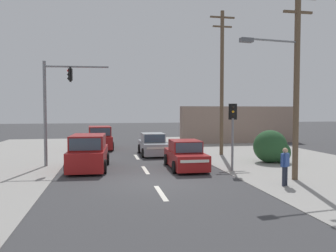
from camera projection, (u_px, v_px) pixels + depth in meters
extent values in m
plane|color=#3A3A3D|center=(153.00, 182.00, 14.64)|extent=(140.00, 140.00, 0.00)
cube|color=silver|center=(161.00, 193.00, 12.68)|extent=(0.20, 2.40, 0.01)
cube|color=silver|center=(145.00, 170.00, 17.58)|extent=(0.20, 2.40, 0.01)
cube|color=silver|center=(137.00, 157.00, 22.49)|extent=(0.20, 2.40, 0.01)
cube|color=gray|center=(307.00, 167.00, 18.29)|extent=(10.00, 44.00, 0.02)
cylinder|color=brown|center=(297.00, 85.00, 14.84)|extent=(0.26, 0.26, 8.72)
cube|color=brown|center=(298.00, 12.00, 14.69)|extent=(1.40, 0.12, 0.10)
cylinder|color=slate|center=(273.00, 40.00, 14.37)|extent=(2.59, 0.38, 0.09)
cube|color=#595B60|center=(246.00, 40.00, 13.98)|extent=(0.59, 0.34, 0.18)
cylinder|color=brown|center=(222.00, 84.00, 23.36)|extent=(0.26, 0.26, 10.24)
cube|color=brown|center=(222.00, 17.00, 23.13)|extent=(1.80, 0.12, 0.11)
cube|color=brown|center=(222.00, 27.00, 23.17)|extent=(1.40, 0.12, 0.10)
cylinder|color=slate|center=(45.00, 114.00, 18.62)|extent=(0.18, 0.18, 6.00)
cylinder|color=slate|center=(77.00, 67.00, 18.66)|extent=(3.59, 0.45, 0.11)
cube|color=black|center=(70.00, 75.00, 18.65)|extent=(0.22, 0.28, 0.68)
cube|color=black|center=(70.00, 75.00, 18.65)|extent=(0.08, 0.44, 0.84)
sphere|color=red|center=(68.00, 71.00, 18.63)|extent=(0.13, 0.13, 0.13)
sphere|color=black|center=(68.00, 75.00, 18.64)|extent=(0.13, 0.13, 0.13)
sphere|color=black|center=(68.00, 78.00, 18.65)|extent=(0.13, 0.13, 0.13)
cylinder|color=slate|center=(232.00, 144.00, 17.31)|extent=(0.12, 0.12, 2.80)
cube|color=black|center=(233.00, 112.00, 17.23)|extent=(0.30, 0.26, 0.68)
cube|color=black|center=(233.00, 112.00, 17.23)|extent=(0.44, 0.15, 0.84)
sphere|color=black|center=(233.00, 107.00, 17.10)|extent=(0.13, 0.13, 0.13)
sphere|color=orange|center=(233.00, 112.00, 17.11)|extent=(0.13, 0.13, 0.13)
sphere|color=black|center=(233.00, 116.00, 17.12)|extent=(0.13, 0.13, 0.13)
ellipsoid|color=#234C28|center=(270.00, 146.00, 20.03)|extent=(2.07, 1.87, 2.00)
ellipsoid|color=#234C28|center=(281.00, 152.00, 19.85)|extent=(1.14, 1.04, 1.30)
cube|color=gray|center=(240.00, 125.00, 32.32)|extent=(12.00, 1.00, 3.60)
cube|color=maroon|center=(185.00, 159.00, 18.06)|extent=(1.80, 4.24, 0.80)
cube|color=maroon|center=(185.00, 146.00, 18.08)|extent=(1.60, 1.94, 0.62)
cube|color=#384756|center=(189.00, 148.00, 17.12)|extent=(1.44, 0.09, 0.53)
cube|color=#384756|center=(182.00, 144.00, 19.03)|extent=(1.41, 0.09, 0.50)
cube|color=white|center=(195.00, 161.00, 15.96)|extent=(1.45, 0.07, 0.14)
cylinder|color=black|center=(207.00, 166.00, 16.93)|extent=(0.20, 0.64, 0.64)
cylinder|color=black|center=(175.00, 167.00, 16.65)|extent=(0.20, 0.64, 0.64)
cylinder|color=black|center=(194.00, 159.00, 19.49)|extent=(0.20, 0.64, 0.64)
cylinder|color=black|center=(166.00, 160.00, 19.21)|extent=(0.20, 0.64, 0.64)
cube|color=#A3A8AD|center=(153.00, 147.00, 23.66)|extent=(1.72, 4.21, 0.80)
cube|color=#A3A8AD|center=(153.00, 137.00, 23.68)|extent=(1.57, 1.91, 0.62)
cube|color=#384756|center=(155.00, 139.00, 22.72)|extent=(1.44, 0.07, 0.53)
cube|color=#384756|center=(151.00, 136.00, 24.63)|extent=(1.40, 0.07, 0.50)
cube|color=white|center=(157.00, 148.00, 21.57)|extent=(1.45, 0.05, 0.14)
cylinder|color=black|center=(168.00, 152.00, 22.55)|extent=(0.19, 0.64, 0.64)
cylinder|color=black|center=(143.00, 153.00, 22.24)|extent=(0.19, 0.64, 0.64)
cylinder|color=black|center=(162.00, 148.00, 25.11)|extent=(0.19, 0.64, 0.64)
cylinder|color=black|center=(139.00, 148.00, 24.79)|extent=(0.19, 0.64, 0.64)
cube|color=maroon|center=(89.00, 158.00, 17.83)|extent=(2.09, 4.60, 1.00)
cube|color=maroon|center=(88.00, 142.00, 17.59)|extent=(1.87, 2.79, 0.76)
cube|color=#384756|center=(91.00, 140.00, 18.95)|extent=(1.58, 0.15, 0.65)
cube|color=#384756|center=(85.00, 144.00, 16.24)|extent=(1.55, 0.15, 0.61)
cube|color=white|center=(93.00, 149.00, 20.07)|extent=(1.56, 0.13, 0.14)
cylinder|color=black|center=(75.00, 159.00, 19.10)|extent=(0.26, 0.73, 0.72)
cylinder|color=black|center=(107.00, 158.00, 19.35)|extent=(0.26, 0.73, 0.72)
cylinder|color=black|center=(67.00, 167.00, 16.34)|extent=(0.26, 0.73, 0.72)
cylinder|color=black|center=(104.00, 166.00, 16.59)|extent=(0.26, 0.73, 0.72)
cube|color=maroon|center=(100.00, 141.00, 27.20)|extent=(2.10, 4.60, 1.00)
cube|color=maroon|center=(100.00, 131.00, 26.96)|extent=(1.88, 2.80, 0.76)
cube|color=#384756|center=(99.00, 130.00, 28.29)|extent=(1.58, 0.15, 0.65)
cube|color=#384756|center=(100.00, 132.00, 25.64)|extent=(1.55, 0.15, 0.61)
cube|color=white|center=(99.00, 137.00, 29.39)|extent=(1.56, 0.13, 0.14)
cylinder|color=black|center=(88.00, 143.00, 28.34)|extent=(0.26, 0.73, 0.72)
cylinder|color=black|center=(110.00, 143.00, 28.79)|extent=(0.26, 0.73, 0.72)
cylinder|color=black|center=(88.00, 147.00, 25.64)|extent=(0.26, 0.73, 0.72)
cylinder|color=black|center=(112.00, 146.00, 26.09)|extent=(0.26, 0.73, 0.72)
cylinder|color=#232838|center=(284.00, 177.00, 13.73)|extent=(0.14, 0.14, 0.84)
cylinder|color=#232838|center=(286.00, 176.00, 13.85)|extent=(0.14, 0.14, 0.84)
cube|color=#33519E|center=(285.00, 160.00, 13.76)|extent=(0.42, 0.38, 0.56)
sphere|color=tan|center=(285.00, 150.00, 13.74)|extent=(0.22, 0.22, 0.22)
cylinder|color=#33519E|center=(282.00, 161.00, 13.60)|extent=(0.09, 0.09, 0.54)
cylinder|color=#33519E|center=(288.00, 159.00, 13.92)|extent=(0.09, 0.09, 0.54)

